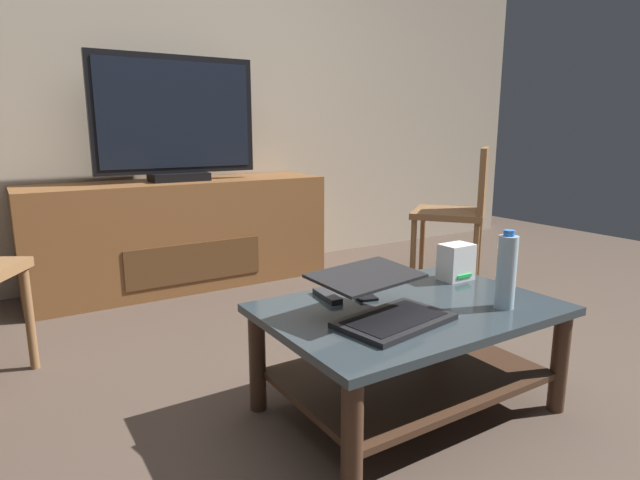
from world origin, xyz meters
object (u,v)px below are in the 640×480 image
object	(u,v)px
water_bottle_near	(506,271)
tv_remote	(327,296)
dining_chair	(462,207)
cell_phone	(362,295)
television	(176,121)
coffee_table	(409,338)
media_cabinet	(181,233)
laptop	(383,302)
router_box	(456,262)

from	to	relation	value
water_bottle_near	tv_remote	bearing A→B (deg)	138.71
dining_chair	cell_phone	bearing A→B (deg)	-149.20
television	tv_remote	world-z (taller)	television
coffee_table	dining_chair	size ratio (longest dim) A/B	1.13
coffee_table	water_bottle_near	bearing A→B (deg)	-35.97
media_cabinet	laptop	size ratio (longest dim) A/B	4.45
media_cabinet	television	distance (m)	0.70
television	water_bottle_near	size ratio (longest dim) A/B	3.68
media_cabinet	dining_chair	xyz separation A→B (m)	(1.54, -0.94, 0.17)
dining_chair	water_bottle_near	size ratio (longest dim) A/B	3.26
television	cell_phone	bearing A→B (deg)	-86.38
media_cabinet	television	bearing A→B (deg)	-90.00
television	water_bottle_near	distance (m)	2.24
media_cabinet	cell_phone	xyz separation A→B (m)	(0.11, -1.79, 0.06)
media_cabinet	router_box	size ratio (longest dim) A/B	12.63
media_cabinet	water_bottle_near	size ratio (longest dim) A/B	6.85
coffee_table	tv_remote	size ratio (longest dim) A/B	6.27
dining_chair	tv_remote	distance (m)	1.75
coffee_table	television	bearing A→B (deg)	95.60
coffee_table	router_box	world-z (taller)	router_box
dining_chair	television	bearing A→B (deg)	149.10
water_bottle_near	cell_phone	distance (m)	0.51
coffee_table	tv_remote	distance (m)	0.33
dining_chair	tv_remote	xyz separation A→B (m)	(-1.55, -0.81, -0.11)
coffee_table	dining_chair	world-z (taller)	dining_chair
television	tv_remote	bearing A→B (deg)	-90.44
coffee_table	dining_chair	xyz separation A→B (m)	(1.35, 1.02, 0.24)
router_box	tv_remote	bearing A→B (deg)	173.04
media_cabinet	dining_chair	bearing A→B (deg)	-31.49
media_cabinet	laptop	distance (m)	2.02
router_box	cell_phone	distance (m)	0.46
router_box	media_cabinet	bearing A→B (deg)	107.28
media_cabinet	television	xyz separation A→B (m)	(-0.00, -0.02, 0.70)
media_cabinet	router_box	distance (m)	1.91
coffee_table	laptop	world-z (taller)	laptop
coffee_table	media_cabinet	distance (m)	1.97
media_cabinet	laptop	xyz separation A→B (m)	(0.02, -2.02, 0.11)
media_cabinet	television	size ratio (longest dim) A/B	1.86
laptop	coffee_table	bearing A→B (deg)	17.75
dining_chair	router_box	distance (m)	1.31
dining_chair	cell_phone	distance (m)	1.66
television	laptop	xyz separation A→B (m)	(0.02, -2.00, -0.59)
coffee_table	television	distance (m)	2.10
router_box	water_bottle_near	size ratio (longest dim) A/B	0.54
cell_phone	laptop	bearing A→B (deg)	-97.14
media_cabinet	laptop	world-z (taller)	media_cabinet
water_bottle_near	laptop	bearing A→B (deg)	162.46
dining_chair	router_box	xyz separation A→B (m)	(-0.97, -0.88, -0.04)
television	dining_chair	size ratio (longest dim) A/B	1.13
water_bottle_near	tv_remote	world-z (taller)	water_bottle_near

